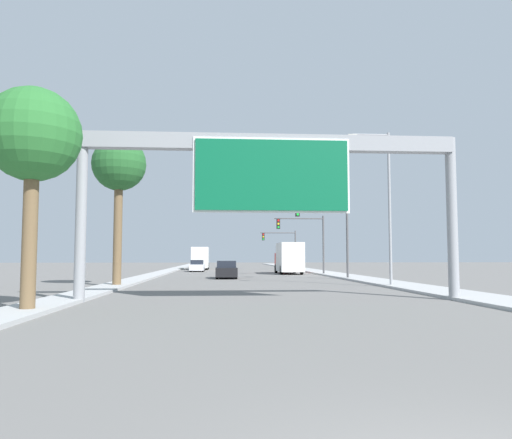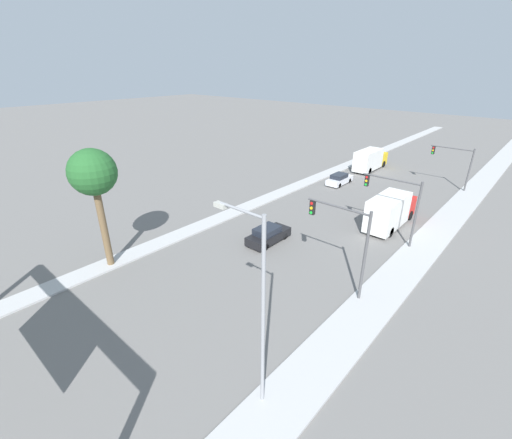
{
  "view_description": "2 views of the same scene",
  "coord_description": "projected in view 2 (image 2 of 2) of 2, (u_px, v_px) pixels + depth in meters",
  "views": [
    {
      "loc": [
        -2.17,
        -3.75,
        1.96
      ],
      "look_at": [
        0.0,
        27.78,
        4.28
      ],
      "focal_mm": 35.0,
      "sensor_mm": 36.0,
      "label": 1
    },
    {
      "loc": [
        16.09,
        18.55,
        15.02
      ],
      "look_at": [
        -1.96,
        38.95,
        2.72
      ],
      "focal_mm": 24.0,
      "sensor_mm": 36.0,
      "label": 2
    }
  ],
  "objects": [
    {
      "name": "sidewalk_right",
      "position": [
        456.0,
        211.0,
        38.42
      ],
      "size": [
        3.0,
        120.0,
        0.15
      ],
      "color": "#B0B0B0",
      "rests_on": "ground"
    },
    {
      "name": "median_strip_left",
      "position": [
        316.0,
        178.0,
        49.59
      ],
      "size": [
        2.0,
        120.0,
        0.15
      ],
      "color": "#B0B0B0",
      "rests_on": "ground"
    },
    {
      "name": "car_far_left",
      "position": [
        268.0,
        235.0,
        31.58
      ],
      "size": [
        1.86,
        4.56,
        1.55
      ],
      "color": "black",
      "rests_on": "ground"
    },
    {
      "name": "car_far_right",
      "position": [
        339.0,
        179.0,
        47.1
      ],
      "size": [
        1.76,
        4.57,
        1.48
      ],
      "color": "silver",
      "rests_on": "ground"
    },
    {
      "name": "truck_box_primary",
      "position": [
        390.0,
        211.0,
        34.27
      ],
      "size": [
        2.44,
        7.91,
        3.4
      ],
      "color": "red",
      "rests_on": "ground"
    },
    {
      "name": "truck_box_secondary",
      "position": [
        370.0,
        160.0,
        53.14
      ],
      "size": [
        2.34,
        7.85,
        3.23
      ],
      "color": "yellow",
      "rests_on": "ground"
    },
    {
      "name": "traffic_light_near_intersection",
      "position": [
        347.0,
        236.0,
        23.04
      ],
      "size": [
        4.74,
        0.32,
        6.71
      ],
      "color": "#4C4C4F",
      "rests_on": "ground"
    },
    {
      "name": "traffic_light_mid_block",
      "position": [
        398.0,
        199.0,
        30.14
      ],
      "size": [
        5.28,
        0.32,
        6.2
      ],
      "color": "#4C4C4F",
      "rests_on": "ground"
    },
    {
      "name": "traffic_light_far_intersection",
      "position": [
        456.0,
        160.0,
        43.98
      ],
      "size": [
        5.18,
        0.32,
        5.62
      ],
      "color": "#4C4C4F",
      "rests_on": "ground"
    },
    {
      "name": "palm_tree_background",
      "position": [
        93.0,
        175.0,
        24.99
      ],
      "size": [
        3.47,
        3.47,
        9.65
      ],
      "color": "brown",
      "rests_on": "ground"
    },
    {
      "name": "street_lamp_right",
      "position": [
        258.0,
        302.0,
        14.59
      ],
      "size": [
        2.76,
        0.28,
        9.96
      ],
      "color": "gray",
      "rests_on": "ground"
    }
  ]
}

